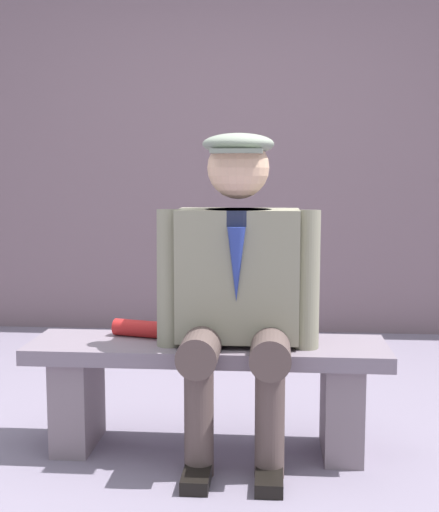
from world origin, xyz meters
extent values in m
plane|color=slate|center=(0.00, 0.00, 0.00)|extent=(30.00, 30.00, 0.00)
cube|color=slate|center=(0.00, 0.00, 0.42)|extent=(1.43, 0.38, 0.06)
cube|color=slate|center=(-0.54, 0.00, 0.19)|extent=(0.15, 0.32, 0.39)
cube|color=slate|center=(0.54, 0.00, 0.19)|extent=(0.15, 0.32, 0.39)
cube|color=gray|center=(-0.12, 0.00, 0.72)|extent=(0.48, 0.25, 0.52)
cylinder|color=#1E2338|center=(-0.12, 0.00, 0.95)|extent=(0.26, 0.26, 0.06)
cone|color=navy|center=(-0.12, 0.13, 0.78)|extent=(0.07, 0.07, 0.28)
sphere|color=#DBAD8C|center=(-0.12, 0.02, 1.14)|extent=(0.24, 0.24, 0.24)
ellipsoid|color=gray|center=(-0.12, 0.02, 1.23)|extent=(0.28, 0.28, 0.08)
cube|color=gray|center=(-0.12, 0.13, 1.20)|extent=(0.19, 0.11, 0.02)
cylinder|color=#52413E|center=(-0.25, 0.12, 0.46)|extent=(0.15, 0.44, 0.15)
cylinder|color=#52413E|center=(-0.25, 0.24, 0.23)|extent=(0.11, 0.11, 0.46)
cube|color=black|center=(-0.25, 0.30, 0.03)|extent=(0.10, 0.24, 0.05)
cylinder|color=gray|center=(-0.39, 0.04, 0.70)|extent=(0.11, 0.13, 0.55)
cylinder|color=#52413E|center=(0.01, 0.12, 0.46)|extent=(0.15, 0.44, 0.15)
cylinder|color=#52413E|center=(0.01, 0.24, 0.23)|extent=(0.11, 0.11, 0.46)
cube|color=black|center=(0.01, 0.30, 0.03)|extent=(0.10, 0.24, 0.05)
cylinder|color=gray|center=(0.14, 0.04, 0.70)|extent=(0.11, 0.14, 0.56)
cylinder|color=#B21E1E|center=(0.29, -0.07, 0.48)|extent=(0.23, 0.12, 0.07)
cube|color=#6D5861|center=(0.00, -2.24, 1.21)|extent=(12.00, 0.24, 2.42)
camera|label=1|loc=(-0.26, 2.64, 1.11)|focal=47.42mm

